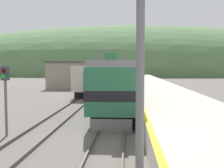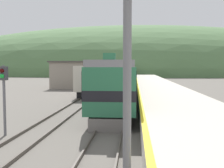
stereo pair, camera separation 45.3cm
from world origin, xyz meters
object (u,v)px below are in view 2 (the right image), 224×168
object	(u,v)px
carriage_second	(126,75)
carriage_third	(129,72)
carriage_fourth	(130,71)
siding_train	(105,76)
express_train_lead_car	(119,83)
signal_mast_main	(127,3)
carriage_fifth	(131,70)
signal_post_siding	(4,85)

from	to	relation	value
carriage_second	carriage_third	distance (m)	21.39
carriage_fourth	siding_train	world-z (taller)	carriage_fourth
express_train_lead_car	signal_mast_main	distance (m)	17.46
carriage_second	carriage_fifth	world-z (taller)	same
carriage_fourth	carriage_fifth	bearing A→B (deg)	90.00
carriage_third	express_train_lead_car	bearing A→B (deg)	-90.00
siding_train	signal_post_siding	distance (m)	32.98
signal_mast_main	signal_post_siding	xyz separation A→B (m)	(-6.54, 6.78, -2.43)
signal_mast_main	carriage_second	bearing A→B (deg)	91.79
signal_mast_main	carriage_fourth	bearing A→B (deg)	90.84
carriage_third	carriage_fourth	distance (m)	21.39
carriage_fourth	signal_mast_main	xyz separation A→B (m)	(1.19, -81.02, 2.90)
carriage_third	signal_post_siding	world-z (taller)	carriage_third
carriage_fifth	signal_post_siding	distance (m)	95.78
express_train_lead_car	signal_post_siding	bearing A→B (deg)	-117.23
carriage_second	siding_train	size ratio (longest dim) A/B	0.58
signal_mast_main	carriage_third	bearing A→B (deg)	91.15
carriage_fifth	signal_mast_main	xyz separation A→B (m)	(1.19, -102.41, 2.90)
carriage_second	carriage_third	size ratio (longest dim) A/B	1.00
express_train_lead_car	carriage_fifth	xyz separation A→B (m)	(0.00, 85.23, -0.01)
siding_train	signal_mast_main	bearing A→B (deg)	-82.74
carriage_third	siding_train	size ratio (longest dim) A/B	0.58
carriage_third	signal_mast_main	world-z (taller)	signal_mast_main
carriage_second	carriage_fourth	size ratio (longest dim) A/B	1.00
express_train_lead_car	carriage_fourth	xyz separation A→B (m)	(0.00, 63.84, -0.01)
carriage_fourth	signal_mast_main	world-z (taller)	signal_mast_main
carriage_fifth	signal_post_siding	size ratio (longest dim) A/B	5.62
carriage_fourth	signal_post_siding	size ratio (longest dim) A/B	5.62
carriage_fifth	siding_train	world-z (taller)	carriage_fifth
signal_mast_main	express_train_lead_car	bearing A→B (deg)	93.97
carriage_fourth	signal_mast_main	distance (m)	81.08
siding_train	signal_post_siding	xyz separation A→B (m)	(-1.48, -32.94, 0.73)
carriage_third	signal_mast_main	xyz separation A→B (m)	(1.19, -59.63, 2.90)
carriage_fourth	express_train_lead_car	bearing A→B (deg)	-90.00
carriage_fifth	signal_mast_main	bearing A→B (deg)	-89.33
carriage_fourth	carriage_third	bearing A→B (deg)	-90.00
express_train_lead_car	carriage_fourth	world-z (taller)	express_train_lead_car
express_train_lead_car	carriage_second	size ratio (longest dim) A/B	0.95
siding_train	carriage_fourth	bearing A→B (deg)	84.65
carriage_fourth	signal_post_siding	bearing A→B (deg)	-94.12
carriage_third	carriage_fifth	distance (m)	42.78
signal_post_siding	signal_mast_main	bearing A→B (deg)	-46.04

